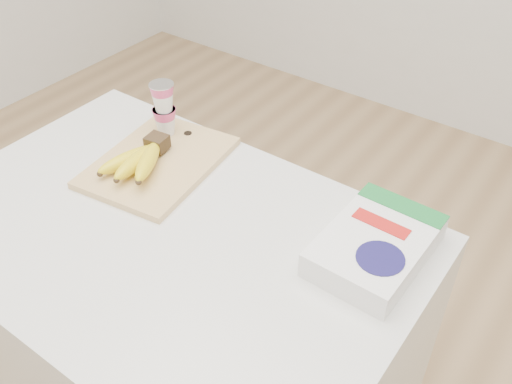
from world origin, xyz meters
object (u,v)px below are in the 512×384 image
table (180,343)px  yogurt_stack (164,107)px  bananas (140,159)px  cereal_box (376,246)px  cutting_board (159,162)px

table → yogurt_stack: 0.59m
bananas → cereal_box: 0.56m
table → yogurt_stack: (-0.22, 0.25, 0.48)m
table → cereal_box: (0.39, 0.18, 0.42)m
cutting_board → cereal_box: size_ratio=1.27×
cutting_board → yogurt_stack: size_ratio=2.45×
bananas → cereal_box: bearing=7.5°
table → cereal_box: 0.60m
table → bananas: bananas is taller
cutting_board → yogurt_stack: bearing=114.8°
table → cutting_board: (-0.16, 0.16, 0.40)m
table → cutting_board: size_ratio=3.05×
cereal_box → yogurt_stack: bearing=175.0°
yogurt_stack → cereal_box: size_ratio=0.52×
table → bananas: (-0.17, 0.11, 0.43)m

